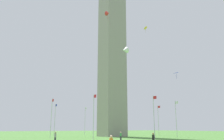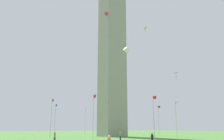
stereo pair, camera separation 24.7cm
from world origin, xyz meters
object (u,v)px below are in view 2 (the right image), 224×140
(flagpole_w, at_px, (51,116))
(person_green_shirt, at_px, (120,136))
(obelisk_monument, at_px, (112,39))
(person_gray_shirt, at_px, (55,137))
(flagpole_n, at_px, (154,115))
(kite_yellow_box, at_px, (145,28))
(flagpole_se, at_px, (123,120))
(flagpole_s, at_px, (85,120))
(flagpole_ne, at_px, (176,117))
(flagpole_nw, at_px, (93,114))
(flagpole_sw, at_px, (55,118))
(flagpole_e, at_px, (159,119))
(kite_white_delta, at_px, (125,50))
(kite_red_delta, at_px, (108,13))
(person_black_shirt, at_px, (152,140))
(kite_blue_diamond, at_px, (176,73))

(flagpole_w, height_order, person_green_shirt, flagpole_w)
(obelisk_monument, relative_size, person_gray_shirt, 34.36)
(flagpole_n, xyz_separation_m, kite_yellow_box, (-4.21, 2.12, 22.38))
(flagpole_se, height_order, flagpole_s, same)
(flagpole_ne, relative_size, kite_yellow_box, 5.43)
(flagpole_nw, bearing_deg, flagpole_sw, 180.00)
(flagpole_w, bearing_deg, person_green_shirt, 18.34)
(flagpole_e, xyz_separation_m, person_green_shirt, (19.82, -27.72, -4.20))
(kite_yellow_box, xyz_separation_m, kite_white_delta, (1.43, -7.65, -7.77))
(kite_yellow_box, bearing_deg, kite_white_delta, -79.44)
(kite_white_delta, height_order, kite_red_delta, kite_red_delta)
(obelisk_monument, distance_m, flagpole_n, 28.77)
(flagpole_se, bearing_deg, obelisk_monument, -45.13)
(flagpole_s, height_order, kite_red_delta, kite_red_delta)
(person_gray_shirt, relative_size, kite_yellow_box, 0.96)
(obelisk_monument, xyz_separation_m, flagpole_sw, (-12.07, -12.12, -23.06))
(person_black_shirt, bearing_deg, flagpole_n, -47.51)
(kite_white_delta, bearing_deg, kite_yellow_box, 100.56)
(flagpole_ne, xyz_separation_m, kite_red_delta, (-5.58, -17.62, 27.22))
(flagpole_sw, height_order, flagpole_w, same)
(flagpole_se, distance_m, person_gray_shirt, 45.68)
(flagpole_s, height_order, flagpole_nw, same)
(flagpole_nw, height_order, kite_yellow_box, kite_yellow_box)
(flagpole_ne, xyz_separation_m, flagpole_w, (-12.12, -29.26, 0.00))
(flagpole_w, bearing_deg, person_gray_shirt, -15.44)
(flagpole_ne, distance_m, flagpole_nw, 24.24)
(person_green_shirt, distance_m, kite_yellow_box, 30.25)
(flagpole_e, bearing_deg, kite_yellow_box, -49.28)
(flagpole_sw, xyz_separation_m, flagpole_nw, (24.24, -0.00, 0.00))
(flagpole_ne, height_order, kite_red_delta, kite_red_delta)
(flagpole_ne, bearing_deg, kite_red_delta, -107.56)
(person_green_shirt, height_order, kite_red_delta, kite_red_delta)
(kite_yellow_box, distance_m, kite_red_delta, 11.06)
(kite_blue_diamond, bearing_deg, kite_white_delta, -144.44)
(flagpole_w, height_order, kite_red_delta, kite_red_delta)
(flagpole_se, height_order, flagpole_nw, same)
(person_gray_shirt, bearing_deg, flagpole_w, 21.01)
(flagpole_e, distance_m, flagpole_se, 13.12)
(kite_yellow_box, xyz_separation_m, kite_blue_diamond, (10.43, -1.21, -14.16))
(flagpole_w, relative_size, flagpole_nw, 1.00)
(obelisk_monument, height_order, kite_blue_diamond, obelisk_monument)
(flagpole_ne, xyz_separation_m, kite_white_delta, (2.24, -17.65, 14.61))
(flagpole_e, bearing_deg, kite_blue_diamond, -34.79)
(flagpole_n, xyz_separation_m, flagpole_se, (-29.26, 12.12, 0.00))
(person_black_shirt, height_order, kite_yellow_box, kite_yellow_box)
(flagpole_se, height_order, kite_white_delta, kite_white_delta)
(flagpole_e, height_order, flagpole_nw, same)
(flagpole_w, height_order, kite_yellow_box, kite_yellow_box)
(flagpole_nw, relative_size, kite_red_delta, 3.80)
(flagpole_se, bearing_deg, flagpole_nw, -45.00)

